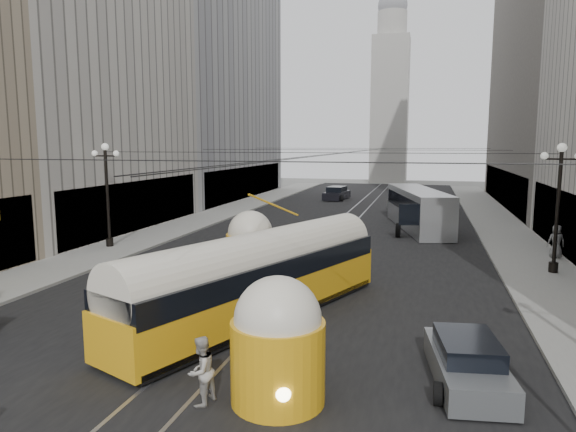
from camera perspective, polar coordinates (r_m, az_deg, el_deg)
The scene contains 18 objects.
road at distance 42.92m, azimuth 6.43°, elevation -0.71°, with size 20.00×85.00×0.02m, color black.
sidewalk_left at distance 49.42m, azimuth -6.82°, elevation 0.52°, with size 4.00×72.00×0.15m, color gray.
sidewalk_right at distance 46.25m, azimuth 21.97°, elevation -0.52°, with size 4.00×72.00×0.15m, color gray.
rail_left at distance 43.03m, azimuth 5.44°, elevation -0.67°, with size 0.12×85.00×0.04m, color gray.
rail_right at distance 42.81m, azimuth 7.42°, elevation -0.75°, with size 0.12×85.00×0.04m, color gray.
building_left_far at distance 63.68m, azimuth -9.79°, elevation 14.98°, with size 12.60×28.60×28.60m.
building_right_far at distance 59.86m, azimuth 29.36°, elevation 16.48°, with size 12.60×32.60×32.60m.
distant_tower at distance 90.07m, azimuth 11.30°, elevation 13.28°, with size 6.00×6.00×31.36m.
lamppost_left_mid at distance 33.46m, azimuth -19.46°, elevation 2.88°, with size 1.86×0.44×6.37m.
lamppost_right_mid at distance 28.29m, azimuth 27.82°, elevation 1.55°, with size 1.86×0.44×6.37m.
catenary at distance 41.41m, azimuth 6.51°, elevation 7.15°, with size 25.00×72.00×0.23m.
streetcar at distance 19.16m, azimuth -3.17°, elevation -6.71°, with size 7.18×14.11×3.30m.
city_bus at distance 40.42m, azimuth 14.25°, elevation 0.94°, with size 5.32×12.37×3.04m.
sedan_grey at distance 15.26m, azimuth 19.25°, elevation -15.14°, with size 2.28×4.35×1.31m.
sedan_white_far at distance 50.85m, azimuth 12.67°, elevation 1.27°, with size 3.34×5.04×1.47m.
sedan_dark_far at distance 60.24m, azimuth 5.44°, elevation 2.49°, with size 2.61×5.13×1.55m.
pedestrian_crossing_b at distance 13.50m, azimuth -9.65°, elevation -16.61°, with size 0.85×0.67×1.76m, color #ABA8A0.
pedestrian_sidewalk_right at distance 32.34m, azimuth 27.65°, elevation -2.51°, with size 0.91×0.56×1.87m, color slate.
Camera 1 is at (6.33, -9.45, 6.48)m, focal length 32.00 mm.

